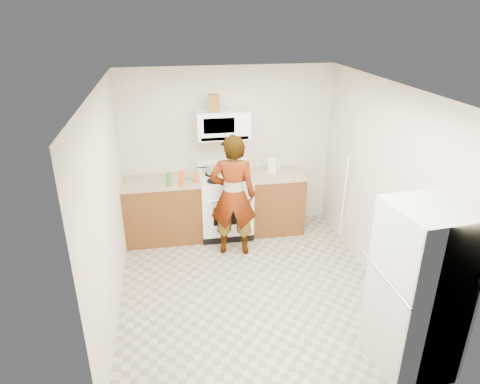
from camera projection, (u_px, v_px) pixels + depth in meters
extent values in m
plane|color=gray|center=(251.00, 288.00, 5.39)|extent=(3.60, 3.60, 0.00)
cube|color=beige|center=(228.00, 150.00, 6.51)|extent=(3.20, 0.02, 2.50)
cube|color=beige|center=(381.00, 188.00, 5.15)|extent=(0.02, 3.60, 2.50)
cube|color=brown|center=(163.00, 211.00, 6.39)|extent=(1.12, 0.62, 0.90)
cube|color=tan|center=(161.00, 182.00, 6.20)|extent=(1.14, 0.64, 0.03)
cube|color=brown|center=(275.00, 202.00, 6.67)|extent=(0.80, 0.62, 0.90)
cube|color=tan|center=(276.00, 174.00, 6.48)|extent=(0.82, 0.64, 0.03)
cube|color=white|center=(225.00, 207.00, 6.53)|extent=(0.76, 0.65, 0.90)
cube|color=white|center=(225.00, 178.00, 6.34)|extent=(0.76, 0.62, 0.03)
cube|color=white|center=(222.00, 165.00, 6.55)|extent=(0.76, 0.08, 0.20)
cube|color=white|center=(223.00, 124.00, 6.15)|extent=(0.76, 0.38, 0.40)
imported|color=tan|center=(233.00, 196.00, 5.86)|extent=(0.71, 0.54, 1.74)
cube|color=silver|center=(419.00, 289.00, 3.96)|extent=(0.76, 0.76, 1.70)
cylinder|color=white|center=(272.00, 165.00, 6.52)|extent=(0.19, 0.19, 0.19)
cube|color=brown|center=(214.00, 103.00, 5.95)|extent=(0.16, 0.16, 0.24)
cylinder|color=silver|center=(214.00, 169.00, 6.40)|extent=(0.24, 0.24, 0.12)
cube|color=white|center=(234.00, 178.00, 6.23)|extent=(0.29, 0.24, 0.05)
cylinder|color=#D64310|center=(181.00, 178.00, 5.98)|extent=(0.08, 0.08, 0.23)
cylinder|color=#D55817|center=(196.00, 177.00, 6.10)|extent=(0.07, 0.07, 0.17)
cylinder|color=#1E8618|center=(169.00, 179.00, 5.98)|extent=(0.07, 0.07, 0.20)
cylinder|color=silver|center=(188.00, 180.00, 6.23)|extent=(0.25, 0.25, 0.01)
cylinder|color=white|center=(344.00, 199.00, 6.18)|extent=(0.15, 0.30, 1.39)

